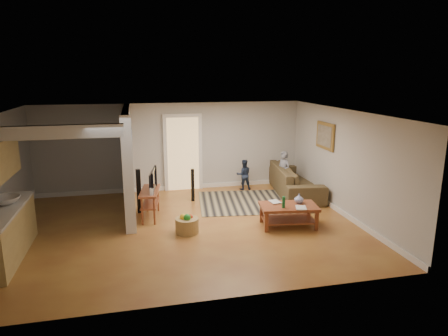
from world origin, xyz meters
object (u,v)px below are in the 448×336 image
Objects in this scene: toy_basket at (187,225)px; child at (283,192)px; toddler at (244,189)px; tv_console at (150,193)px; sofa at (294,193)px; speaker_right at (193,185)px; speaker_left at (139,191)px; coffee_table at (289,210)px.

child is at bearing 37.31° from toy_basket.
tv_console is at bearing 37.71° from toddler.
toddler is (2.04, 2.87, -0.18)m from toy_basket.
toy_basket is at bearing 59.27° from toddler.
speaker_right is (-2.90, -0.05, 0.44)m from sofa.
speaker_right is at bearing 29.37° from toddler.
speaker_left reaches higher than toddler.
toddler is (-0.21, 2.98, -0.38)m from coffee_table.
speaker_left reaches higher than child.
toddler reaches higher than toy_basket.
tv_console is (-2.95, 1.20, 0.23)m from coffee_table.
coffee_table is 3.60m from speaker_left.
speaker_left is 1.53m from speaker_right.
speaker_left is 4.12m from child.
sofa is at bearing 4.25° from speaker_left.
child reaches higher than toddler.
toy_basket is at bearing -77.57° from child.
child is (-0.30, 0.13, 0.00)m from sofa.
speaker_right reaches higher than toy_basket.
toy_basket is (-3.34, -2.19, 0.18)m from sofa.
speaker_right is (-1.81, 2.24, 0.06)m from coffee_table.
sofa is at bearing 23.99° from tv_console.
tv_console reaches higher than toy_basket.
sofa is at bearing 33.20° from toy_basket.
coffee_table reaches higher than toy_basket.
tv_console is 1.03× the size of speaker_left.
toddler is (-1.00, 0.55, 0.00)m from child.
tv_console is 1.28× the size of speaker_right.
tv_console is 0.50m from speaker_left.
speaker_left reaches higher than toy_basket.
sofa is 1.98× the size of coffee_table.
toy_basket is at bearing -48.71° from tv_console.
coffee_table is at bearing -42.89° from child.
toddler is at bearing 19.63° from speaker_left.
coffee_table is 3.19m from tv_console.
sofa is 2.20× the size of child.
child is 1.34× the size of toddler.
child is at bearing 71.98° from coffee_table.
speaker_right is 1.76× the size of toy_basket.
sofa is at bearing 41.46° from child.
child is at bearing 11.75° from speaker_right.
speaker_right reaches higher than toddler.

